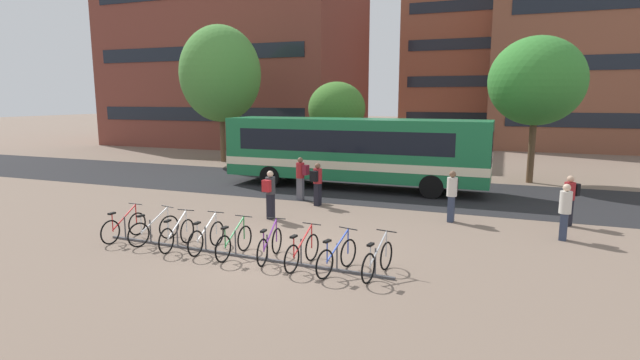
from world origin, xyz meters
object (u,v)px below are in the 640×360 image
(parked_bicycle_red_0, at_px, (124,227))
(parked_bicycle_white_2, at_px, (177,235))
(commuter_maroon_pack_4, at_px, (301,175))
(street_tree_0, at_px, (337,109))
(commuter_black_pack_2, at_px, (317,181))
(street_tree_1, at_px, (537,81))
(parked_bicycle_blue_7, at_px, (337,257))
(commuter_black_pack_0, at_px, (570,197))
(commuter_black_pack_5, at_px, (452,192))
(parked_bicycle_purple_5, at_px, (270,245))
(parked_bicycle_white_3, at_px, (207,237))
(parked_bicycle_white_1, at_px, (154,230))
(parked_bicycle_red_6, at_px, (302,252))
(commuter_maroon_pack_1, at_px, (565,208))
(parked_bicycle_silver_8, at_px, (378,261))
(city_bus, at_px, (355,150))
(commuter_red_pack_3, at_px, (270,191))
(street_tree_2, at_px, (220,74))
(parked_bicycle_green_4, at_px, (234,242))

(parked_bicycle_red_0, bearing_deg, parked_bicycle_white_2, -90.74)
(commuter_maroon_pack_4, height_order, street_tree_0, street_tree_0)
(commuter_black_pack_2, height_order, street_tree_1, street_tree_1)
(parked_bicycle_blue_7, xyz_separation_m, commuter_black_pack_0, (5.65, 6.80, 0.58))
(commuter_black_pack_5, xyz_separation_m, street_tree_0, (-7.79, 10.70, 2.52))
(parked_bicycle_purple_5, distance_m, commuter_maroon_pack_4, 7.53)
(parked_bicycle_red_0, height_order, commuter_black_pack_5, commuter_black_pack_5)
(parked_bicycle_red_0, height_order, parked_bicycle_white_3, same)
(parked_bicycle_white_1, bearing_deg, parked_bicycle_white_2, -86.78)
(parked_bicycle_red_6, bearing_deg, parked_bicycle_white_1, 92.31)
(commuter_maroon_pack_1, height_order, street_tree_1, street_tree_1)
(parked_bicycle_red_0, xyz_separation_m, parked_bicycle_white_3, (2.89, -0.05, 0.00))
(street_tree_0, bearing_deg, parked_bicycle_silver_8, -67.87)
(parked_bicycle_white_2, bearing_deg, parked_bicycle_white_3, -88.85)
(city_bus, xyz_separation_m, parked_bicycle_purple_5, (0.91, -10.49, -1.39))
(parked_bicycle_white_2, xyz_separation_m, commuter_black_pack_0, (10.41, 6.58, 0.58))
(parked_bicycle_blue_7, height_order, commuter_black_pack_5, commuter_black_pack_5)
(commuter_maroon_pack_1, distance_m, street_tree_1, 11.06)
(parked_bicycle_red_6, bearing_deg, commuter_red_pack_3, 42.17)
(street_tree_1, bearing_deg, parked_bicycle_blue_7, -107.50)
(parked_bicycle_red_0, bearing_deg, parked_bicycle_white_3, -87.82)
(parked_bicycle_red_0, bearing_deg, parked_bicycle_red_6, -89.61)
(parked_bicycle_red_6, relative_size, street_tree_0, 0.34)
(commuter_black_pack_5, bearing_deg, street_tree_2, -119.65)
(commuter_maroon_pack_1, bearing_deg, parked_bicycle_white_1, -57.24)
(city_bus, height_order, street_tree_1, street_tree_1)
(parked_bicycle_green_4, xyz_separation_m, parked_bicycle_silver_8, (3.88, -0.07, 0.00))
(parked_bicycle_green_4, xyz_separation_m, street_tree_2, (-10.81, 16.63, 5.28))
(city_bus, bearing_deg, commuter_maroon_pack_1, -35.58)
(commuter_black_pack_5, bearing_deg, street_tree_1, 168.10)
(parked_bicycle_silver_8, height_order, commuter_black_pack_0, commuter_black_pack_0)
(parked_bicycle_red_6, relative_size, commuter_maroon_pack_4, 0.98)
(city_bus, height_order, street_tree_0, street_tree_0)
(parked_bicycle_red_6, bearing_deg, city_bus, 16.33)
(parked_bicycle_green_4, bearing_deg, commuter_red_pack_3, 15.44)
(commuter_red_pack_3, bearing_deg, parked_bicycle_white_1, 156.36)
(parked_bicycle_white_1, relative_size, parked_bicycle_white_2, 0.97)
(commuter_maroon_pack_1, distance_m, street_tree_2, 22.92)
(street_tree_2, bearing_deg, commuter_red_pack_3, -52.12)
(parked_bicycle_green_4, distance_m, street_tree_2, 20.53)
(commuter_black_pack_0, height_order, commuter_black_pack_2, commuter_black_pack_2)
(parked_bicycle_white_2, bearing_deg, city_bus, -14.76)
(parked_bicycle_red_0, bearing_deg, commuter_red_pack_3, -34.55)
(commuter_maroon_pack_1, distance_m, commuter_red_pack_3, 9.22)
(street_tree_0, bearing_deg, city_bus, -63.51)
(parked_bicycle_purple_5, relative_size, commuter_red_pack_3, 1.02)
(street_tree_0, distance_m, street_tree_1, 10.78)
(parked_bicycle_purple_5, height_order, commuter_maroon_pack_1, commuter_maroon_pack_1)
(commuter_red_pack_3, height_order, street_tree_1, street_tree_1)
(commuter_red_pack_3, bearing_deg, street_tree_2, 40.83)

